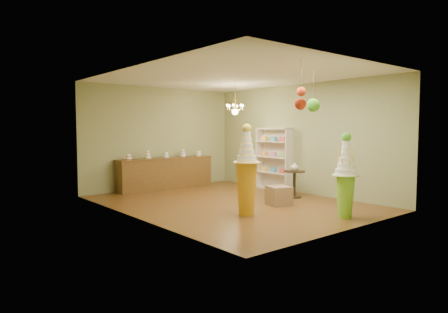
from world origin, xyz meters
TOP-DOWN VIEW (x-y plane):
  - floor at (0.00, 0.00)m, footprint 6.50×6.50m
  - ceiling at (0.00, 0.00)m, footprint 6.50×6.50m
  - wall_back at (0.00, 3.25)m, footprint 5.00×0.04m
  - wall_front at (0.00, -3.25)m, footprint 5.00×0.04m
  - wall_left at (-2.50, 0.00)m, footprint 0.04×6.50m
  - wall_right at (2.50, 0.00)m, footprint 0.04×6.50m
  - pedestal_green at (0.72, -2.66)m, footprint 0.57×0.57m
  - pedestal_orange at (-0.60, -1.20)m, footprint 0.65×0.65m
  - burlap_riser at (0.70, -0.91)m, footprint 0.60×0.60m
  - sideboard at (0.00, 2.97)m, footprint 3.04×0.54m
  - shelving_unit at (2.34, 0.80)m, footprint 0.33×1.20m
  - round_table at (1.77, -0.46)m, footprint 0.65×0.65m
  - vase at (1.77, -0.46)m, footprint 0.26×0.26m
  - pom_red_left at (-0.60, -2.60)m, footprint 0.21×0.21m
  - pom_green_mid at (0.26, -2.20)m, footprint 0.26×0.26m
  - pom_red_right at (0.02, -2.09)m, footprint 0.18×0.18m
  - chandelier at (1.16, 1.18)m, footprint 0.69×0.69m

SIDE VIEW (x-z plane):
  - floor at x=0.00m, z-range 0.00..0.00m
  - burlap_riser at x=0.70m, z-range 0.00..0.44m
  - round_table at x=1.77m, z-range 0.10..0.80m
  - sideboard at x=0.00m, z-range -0.10..1.06m
  - pedestal_green at x=0.72m, z-range -0.18..1.52m
  - pedestal_orange at x=-0.60m, z-range -0.22..1.66m
  - vase at x=1.77m, z-range 0.70..0.92m
  - shelving_unit at x=2.34m, z-range 0.00..1.80m
  - wall_back at x=0.00m, z-range 0.00..3.00m
  - wall_front at x=0.00m, z-range 0.00..3.00m
  - wall_left at x=-2.50m, z-range 0.00..3.00m
  - wall_right at x=2.50m, z-range 0.00..3.00m
  - pom_red_left at x=-0.60m, z-range 1.77..2.66m
  - pom_green_mid at x=0.26m, z-range 1.80..2.69m
  - chandelier at x=1.16m, z-range 1.88..2.73m
  - pom_red_right at x=0.02m, z-range 2.21..2.80m
  - ceiling at x=0.00m, z-range 3.00..3.00m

